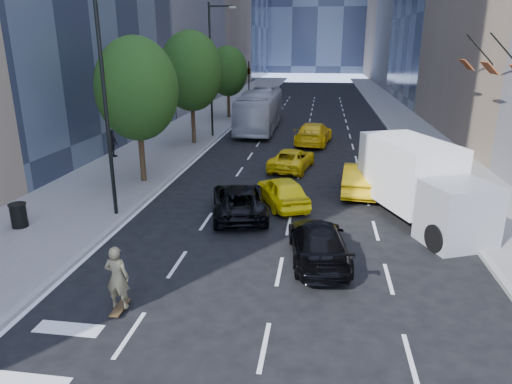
% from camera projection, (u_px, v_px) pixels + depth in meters
% --- Properties ---
extents(ground, '(160.00, 160.00, 0.00)m').
position_uv_depth(ground, '(250.00, 269.00, 15.19)').
color(ground, black).
rests_on(ground, ground).
extents(sidewalk_left, '(6.00, 120.00, 0.15)m').
position_uv_depth(sidewalk_left, '(207.00, 120.00, 44.64)').
color(sidewalk_left, slate).
rests_on(sidewalk_left, ground).
extents(sidewalk_right, '(4.00, 120.00, 0.15)m').
position_uv_depth(sidewalk_right, '(407.00, 125.00, 42.05)').
color(sidewalk_right, slate).
rests_on(sidewalk_right, ground).
extents(lamp_near, '(2.13, 0.22, 10.00)m').
position_uv_depth(lamp_near, '(107.00, 80.00, 18.03)').
color(lamp_near, black).
rests_on(lamp_near, sidewalk_left).
extents(lamp_far, '(2.13, 0.22, 10.00)m').
position_uv_depth(lamp_far, '(213.00, 63.00, 34.97)').
color(lamp_far, black).
rests_on(lamp_far, sidewalk_left).
extents(tree_near, '(4.20, 4.20, 7.46)m').
position_uv_depth(tree_near, '(137.00, 89.00, 23.11)').
color(tree_near, black).
rests_on(tree_near, sidewalk_left).
extents(tree_mid, '(4.50, 4.50, 7.99)m').
position_uv_depth(tree_mid, '(191.00, 71.00, 32.42)').
color(tree_mid, black).
rests_on(tree_mid, sidewalk_left).
extents(tree_far, '(3.90, 3.90, 6.92)m').
position_uv_depth(tree_far, '(228.00, 71.00, 44.88)').
color(tree_far, black).
rests_on(tree_far, sidewalk_left).
extents(traffic_signal, '(2.48, 0.53, 5.20)m').
position_uv_depth(traffic_signal, '(249.00, 71.00, 52.42)').
color(traffic_signal, black).
rests_on(traffic_signal, sidewalk_left).
extents(facade_flags, '(1.85, 13.30, 2.05)m').
position_uv_depth(facade_flags, '(508.00, 66.00, 21.25)').
color(facade_flags, black).
rests_on(facade_flags, ground).
extents(skateboarder, '(0.68, 0.45, 1.85)m').
position_uv_depth(skateboarder, '(118.00, 282.00, 12.52)').
color(skateboarder, brown).
rests_on(skateboarder, ground).
extents(black_sedan_lincoln, '(3.26, 5.23, 1.35)m').
position_uv_depth(black_sedan_lincoln, '(239.00, 200.00, 19.86)').
color(black_sedan_lincoln, black).
rests_on(black_sedan_lincoln, ground).
extents(black_sedan_mercedes, '(2.46, 4.82, 1.34)m').
position_uv_depth(black_sedan_mercedes, '(318.00, 242.00, 15.62)').
color(black_sedan_mercedes, black).
rests_on(black_sedan_mercedes, ground).
extents(taxi_a, '(3.10, 4.36, 1.38)m').
position_uv_depth(taxi_a, '(282.00, 191.00, 21.03)').
color(taxi_a, yellow).
rests_on(taxi_a, ground).
extents(taxi_b, '(2.05, 4.77, 1.53)m').
position_uv_depth(taxi_b, '(360.00, 178.00, 22.86)').
color(taxi_b, yellow).
rests_on(taxi_b, ground).
extents(taxi_c, '(2.85, 4.81, 1.25)m').
position_uv_depth(taxi_c, '(292.00, 159.00, 27.17)').
color(taxi_c, yellow).
rests_on(taxi_c, ground).
extents(taxi_d, '(2.99, 5.83, 1.62)m').
position_uv_depth(taxi_d, '(314.00, 133.00, 34.02)').
color(taxi_d, yellow).
rests_on(taxi_d, ground).
extents(city_bus, '(2.90, 12.10, 3.37)m').
position_uv_depth(city_bus, '(260.00, 110.00, 39.75)').
color(city_bus, '#B7B9BD').
rests_on(city_bus, ground).
extents(box_truck, '(4.82, 7.24, 3.27)m').
position_uv_depth(box_truck, '(420.00, 182.00, 18.98)').
color(box_truck, white).
rests_on(box_truck, ground).
extents(pedestrian_b, '(1.13, 0.88, 1.78)m').
position_uv_depth(pedestrian_b, '(112.00, 143.00, 29.48)').
color(pedestrian_b, black).
rests_on(pedestrian_b, sidewalk_left).
extents(trash_can, '(0.62, 0.62, 0.94)m').
position_uv_depth(trash_can, '(19.00, 216.00, 18.20)').
color(trash_can, black).
rests_on(trash_can, sidewalk_left).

